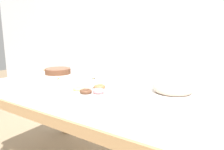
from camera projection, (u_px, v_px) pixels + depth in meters
name	position (u px, v px, depth m)	size (l,w,h in m)	color
wall_back	(171.00, 23.00, 2.61)	(8.00, 0.10, 2.60)	silver
dining_table	(101.00, 98.00, 1.44)	(1.81, 1.01, 0.77)	silver
cake_chocolate_round	(58.00, 72.00, 1.85)	(0.31, 0.31, 0.06)	silver
cake_golden_bundt	(173.00, 88.00, 1.23)	(0.30, 0.30, 0.08)	silver
pastry_platter	(90.00, 91.00, 1.27)	(0.33, 0.33, 0.04)	silver
plate_stack	(96.00, 73.00, 1.81)	(0.21, 0.21, 0.05)	silver
tealight_left_edge	(58.00, 80.00, 1.61)	(0.04, 0.04, 0.04)	silver
tealight_near_front	(45.00, 71.00, 1.99)	(0.04, 0.04, 0.04)	silver
tealight_near_cakes	(94.00, 79.00, 1.62)	(0.04, 0.04, 0.04)	silver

